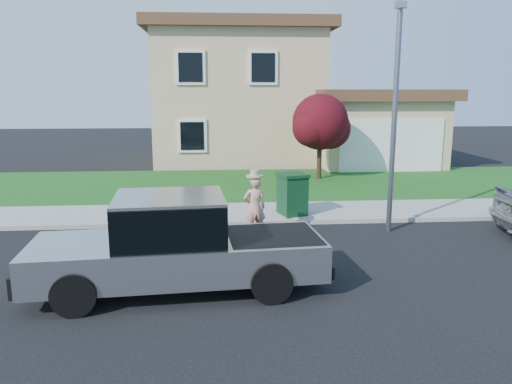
# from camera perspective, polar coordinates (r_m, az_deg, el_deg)

# --- Properties ---
(ground) EXTENTS (80.00, 80.00, 0.00)m
(ground) POSITION_cam_1_polar(r_m,az_deg,el_deg) (10.88, 1.49, -7.74)
(ground) COLOR black
(ground) RESTS_ON ground
(curb) EXTENTS (40.00, 0.20, 0.12)m
(curb) POSITION_cam_1_polar(r_m,az_deg,el_deg) (13.74, 4.40, -3.41)
(curb) COLOR gray
(curb) RESTS_ON ground
(sidewalk) EXTENTS (40.00, 2.00, 0.15)m
(sidewalk) POSITION_cam_1_polar(r_m,az_deg,el_deg) (14.79, 3.75, -2.27)
(sidewalk) COLOR gray
(sidewalk) RESTS_ON ground
(lawn) EXTENTS (40.00, 7.00, 0.10)m
(lawn) POSITION_cam_1_polar(r_m,az_deg,el_deg) (19.16, 1.85, 0.84)
(lawn) COLOR #154915
(lawn) RESTS_ON ground
(house) EXTENTS (14.00, 11.30, 6.85)m
(house) POSITION_cam_1_polar(r_m,az_deg,el_deg) (26.71, 0.70, 10.58)
(house) COLOR tan
(house) RESTS_ON ground
(pickup_truck) EXTENTS (5.49, 2.26, 1.76)m
(pickup_truck) POSITION_cam_1_polar(r_m,az_deg,el_deg) (9.18, -9.01, -6.16)
(pickup_truck) COLOR black
(pickup_truck) RESTS_ON ground
(woman) EXTENTS (0.62, 0.47, 1.70)m
(woman) POSITION_cam_1_polar(r_m,az_deg,el_deg) (12.24, -0.16, -1.64)
(woman) COLOR tan
(woman) RESTS_ON ground
(ornamental_tree) EXTENTS (2.47, 2.23, 3.39)m
(ornamental_tree) POSITION_cam_1_polar(r_m,az_deg,el_deg) (20.19, 7.44, 7.64)
(ornamental_tree) COLOR black
(ornamental_tree) RESTS_ON lawn
(trash_bin) EXTENTS (0.92, 0.99, 1.18)m
(trash_bin) POSITION_cam_1_polar(r_m,az_deg,el_deg) (14.07, 4.17, -0.18)
(trash_bin) COLOR #0E361B
(trash_bin) RESTS_ON sidewalk
(street_lamp) EXTENTS (0.42, 0.74, 5.66)m
(street_lamp) POSITION_cam_1_polar(r_m,az_deg,el_deg) (12.94, 15.61, 9.49)
(street_lamp) COLOR slate
(street_lamp) RESTS_ON ground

